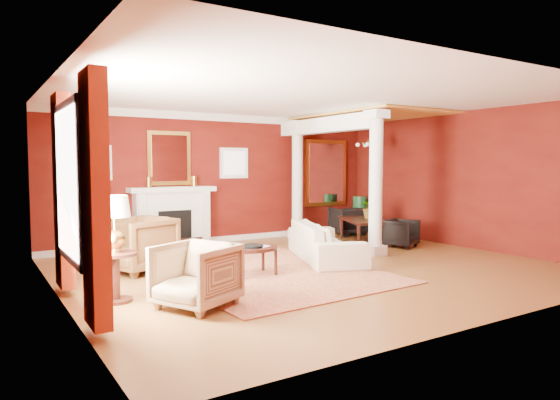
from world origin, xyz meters
TOP-DOWN VIEW (x-y plane):
  - ground at (0.00, 0.00)m, footprint 8.00×8.00m
  - room_shell at (0.00, 0.00)m, footprint 8.04×7.04m
  - fireplace at (-1.30, 3.32)m, footprint 1.85×0.42m
  - overmantel_mirror at (-1.30, 3.45)m, footprint 0.95×0.07m
  - flank_window_left at (-2.85, 3.46)m, footprint 0.70×0.07m
  - flank_window_right at (0.25, 3.46)m, footprint 0.70×0.07m
  - left_window at (-3.89, -0.60)m, footprint 0.21×2.55m
  - column_front at (1.70, 0.30)m, footprint 0.36×0.36m
  - column_back at (1.70, 3.00)m, footprint 0.36×0.36m
  - header_beam at (1.70, 1.90)m, footprint 0.30×3.20m
  - amber_ceiling at (2.85, 1.75)m, footprint 2.30×3.40m
  - dining_mirror at (2.90, 3.45)m, footprint 1.30×0.07m
  - chandelier at (2.90, 1.80)m, footprint 0.60×0.62m
  - crown_trim at (0.00, 3.46)m, footprint 8.00×0.08m
  - base_trim at (0.00, 3.46)m, footprint 8.00×0.08m
  - rug at (-0.91, 0.21)m, footprint 3.39×4.40m
  - sofa at (0.59, 0.43)m, footprint 1.49×2.42m
  - armchair_leopard at (-2.65, 1.23)m, footprint 1.19×1.23m
  - armchair_stripe at (-2.63, -1.19)m, footprint 1.09×1.12m
  - coffee_table at (-1.21, -0.03)m, footprint 0.91×0.91m
  - coffee_book at (-1.13, -0.10)m, footprint 0.16×0.07m
  - side_table at (-3.40, -0.41)m, footprint 0.55×0.55m
  - dining_table at (2.62, 1.59)m, footprint 1.12×1.63m
  - dining_chair_near at (2.85, 0.75)m, footprint 0.81×0.79m
  - dining_chair_far at (3.10, 2.81)m, footprint 0.86×0.82m
  - green_urn at (3.50, 2.80)m, footprint 0.41×0.41m
  - potted_plant at (2.69, 1.53)m, footprint 0.57×0.61m

SIDE VIEW (x-z plane):
  - ground at x=0.00m, z-range 0.00..0.00m
  - rug at x=-0.91m, z-range 0.00..0.02m
  - base_trim at x=0.00m, z-range 0.00..0.12m
  - dining_chair_near at x=2.85m, z-range 0.00..0.65m
  - green_urn at x=3.50m, z-range -0.10..0.87m
  - dining_chair_far at x=3.10m, z-range 0.00..0.77m
  - coffee_table at x=-1.21m, z-range 0.18..0.64m
  - dining_table at x=2.62m, z-range 0.00..0.86m
  - armchair_stripe at x=-2.63m, z-range 0.00..0.88m
  - sofa at x=0.59m, z-range 0.00..0.91m
  - armchair_leopard at x=-2.65m, z-range 0.00..1.00m
  - coffee_book at x=-1.13m, z-range 0.46..0.69m
  - fireplace at x=-1.30m, z-range 0.00..1.29m
  - side_table at x=-3.40m, z-range 0.22..1.59m
  - potted_plant at x=2.69m, z-range 0.86..1.28m
  - left_window at x=-3.89m, z-range 0.12..2.72m
  - column_front at x=1.70m, z-range 0.03..2.83m
  - column_back at x=1.70m, z-range 0.03..2.83m
  - dining_mirror at x=2.90m, z-range 0.70..2.40m
  - flank_window_left at x=-2.85m, z-range 1.45..2.15m
  - flank_window_right at x=0.25m, z-range 1.45..2.15m
  - overmantel_mirror at x=-1.30m, z-range 1.33..2.47m
  - room_shell at x=0.00m, z-range 0.56..3.48m
  - chandelier at x=2.90m, z-range 1.87..2.62m
  - header_beam at x=1.70m, z-range 2.46..2.78m
  - crown_trim at x=0.00m, z-range 2.74..2.90m
  - amber_ceiling at x=2.85m, z-range 2.85..2.89m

